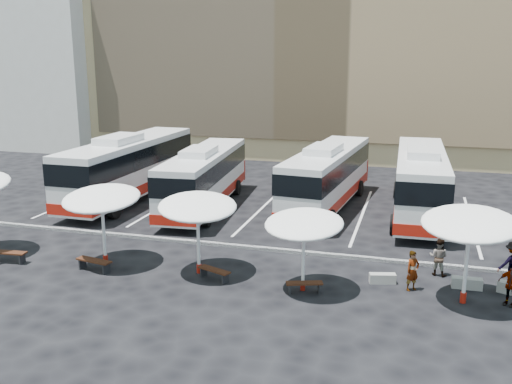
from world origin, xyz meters
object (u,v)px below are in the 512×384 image
(wood_bench_3, at_px, (304,285))
(conc_bench_1, at_px, (467,283))
(conc_bench_0, at_px, (382,278))
(passenger_2, at_px, (511,284))
(sunshade_3, at_px, (304,224))
(wood_bench_1, at_px, (94,262))
(passenger_3, at_px, (512,263))
(wood_bench_0, at_px, (8,254))
(passenger_1, at_px, (439,257))
(bus_2, at_px, (327,175))
(bus_0, at_px, (129,166))
(sunshade_4, at_px, (470,224))
(passenger_0, at_px, (413,271))
(sunshade_2, at_px, (198,207))
(bus_3, at_px, (420,180))
(bus_1, at_px, (204,176))
(sunshade_1, at_px, (102,199))
(wood_bench_2, at_px, (214,272))

(wood_bench_3, height_order, conc_bench_1, wood_bench_3)
(conc_bench_0, height_order, passenger_2, passenger_2)
(sunshade_3, distance_m, wood_bench_1, 9.37)
(passenger_2, relative_size, passenger_3, 0.90)
(passenger_3, bearing_deg, wood_bench_0, -12.75)
(sunshade_3, distance_m, passenger_1, 6.34)
(wood_bench_1, distance_m, passenger_1, 14.68)
(passenger_2, bearing_deg, wood_bench_0, -144.11)
(bus_2, height_order, passenger_2, bus_2)
(bus_0, distance_m, sunshade_4, 22.50)
(bus_0, relative_size, passenger_2, 8.09)
(passenger_0, bearing_deg, sunshade_2, 142.41)
(sunshade_2, distance_m, sunshade_4, 10.67)
(sunshade_2, distance_m, wood_bench_1, 5.21)
(wood_bench_0, bearing_deg, conc_bench_0, 7.79)
(bus_0, height_order, wood_bench_0, bus_0)
(sunshade_2, xyz_separation_m, sunshade_4, (10.67, -0.07, 0.18))
(sunshade_2, bearing_deg, sunshade_4, -0.39)
(wood_bench_0, height_order, passenger_3, passenger_3)
(wood_bench_1, distance_m, conc_bench_0, 12.23)
(bus_3, distance_m, wood_bench_1, 18.82)
(passenger_3, bearing_deg, bus_1, -47.95)
(bus_0, xyz_separation_m, sunshade_1, (4.57, -10.95, 0.82))
(wood_bench_2, bearing_deg, passenger_1, 19.05)
(sunshade_4, bearing_deg, bus_3, 98.10)
(bus_1, xyz_separation_m, wood_bench_1, (-0.79, -11.22, -1.54))
(wood_bench_1, xyz_separation_m, passenger_0, (13.21, 1.64, 0.42))
(passenger_3, bearing_deg, bus_0, -43.60)
(bus_2, height_order, wood_bench_0, bus_2)
(passenger_1, bearing_deg, conc_bench_1, 149.47)
(passenger_0, relative_size, passenger_3, 0.88)
(sunshade_2, xyz_separation_m, passenger_1, (9.80, 2.53, -2.12))
(sunshade_2, bearing_deg, passenger_2, 0.74)
(bus_1, distance_m, passenger_1, 15.51)
(bus_0, xyz_separation_m, bus_2, (12.52, 1.33, -0.15))
(sunshade_2, height_order, wood_bench_3, sunshade_2)
(sunshade_1, bearing_deg, sunshade_4, 0.18)
(bus_1, xyz_separation_m, wood_bench_2, (4.53, -10.73, -1.58))
(bus_1, height_order, wood_bench_0, bus_1)
(bus_2, bearing_deg, wood_bench_2, -96.25)
(conc_bench_1, bearing_deg, wood_bench_1, -170.99)
(passenger_0, bearing_deg, bus_3, 47.75)
(sunshade_3, distance_m, passenger_2, 7.94)
(bus_1, height_order, wood_bench_2, bus_1)
(sunshade_3, relative_size, wood_bench_1, 2.03)
(bus_3, bearing_deg, wood_bench_1, -136.87)
(wood_bench_1, height_order, wood_bench_2, wood_bench_1)
(sunshade_1, xyz_separation_m, passenger_3, (17.05, 2.37, -2.08))
(sunshade_4, bearing_deg, bus_1, 144.37)
(bus_3, height_order, conc_bench_0, bus_3)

